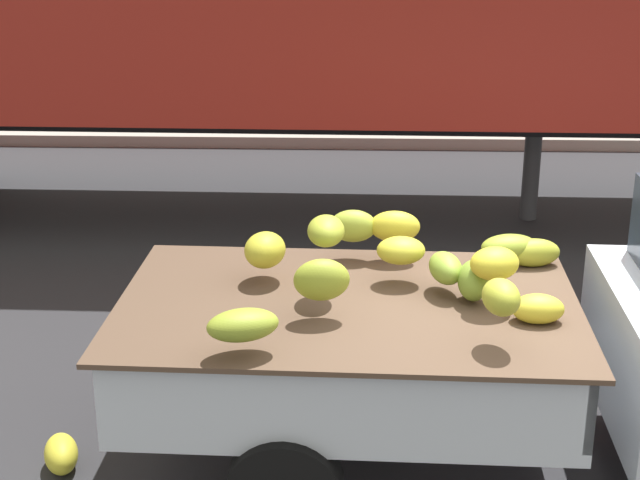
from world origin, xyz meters
TOP-DOWN VIEW (x-y plane):
  - ground at (0.00, 0.00)m, footprint 220.00×220.00m
  - curb_strip at (0.00, 8.12)m, footprint 80.00×0.80m
  - fallen_banana_bunch_near_tailgate at (-2.93, -0.18)m, footprint 0.30×0.40m

SIDE VIEW (x-z plane):
  - ground at x=0.00m, z-range 0.00..0.00m
  - curb_strip at x=0.00m, z-range 0.00..0.16m
  - fallen_banana_bunch_near_tailgate at x=-2.93m, z-range 0.00..0.21m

